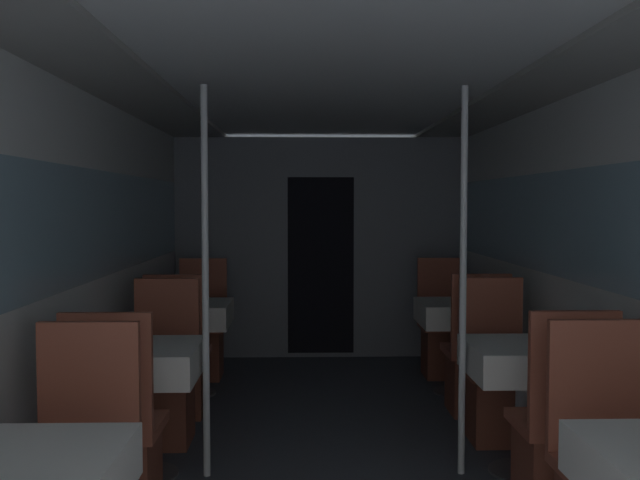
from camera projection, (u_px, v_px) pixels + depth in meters
name	position (u px, v px, depth m)	size (l,w,h in m)	color
wall_left	(81.00, 271.00, 4.04)	(0.05, 8.04, 2.14)	silver
wall_right	(581.00, 270.00, 4.11)	(0.05, 8.04, 2.14)	silver
ceiling_panel	(333.00, 83.00, 4.02)	(2.87, 8.04, 0.07)	silver
bulkhead_far	(321.00, 248.00, 6.94)	(2.82, 0.09, 2.14)	slate
dining_table_left_1	(142.00, 367.00, 3.88)	(0.61, 0.61, 0.72)	#4C4C51
chair_left_near_1	(117.00, 457.00, 3.34)	(0.41, 0.41, 1.02)	brown
chair_left_far_1	(163.00, 394.00, 4.45)	(0.41, 0.41, 1.02)	brown
support_pole_left_1	(205.00, 283.00, 3.87)	(0.04, 0.04, 2.14)	silver
dining_table_left_2	(191.00, 318.00, 5.56)	(0.61, 0.61, 0.72)	#4C4C51
chair_left_near_2	(179.00, 372.00, 5.02)	(0.41, 0.41, 1.02)	brown
chair_left_far_2	(201.00, 342.00, 6.13)	(0.41, 0.41, 1.02)	brown
dining_table_right_1	(524.00, 365.00, 3.93)	(0.61, 0.61, 0.72)	#4C4C51
chair_right_near_1	(560.00, 453.00, 3.39)	(0.41, 0.41, 1.02)	brown
chair_right_far_1	(496.00, 392.00, 4.50)	(0.41, 0.41, 1.02)	brown
support_pole_right_1	(463.00, 282.00, 3.90)	(0.04, 0.04, 2.14)	silver
dining_table_right_2	(458.00, 317.00, 5.61)	(0.61, 0.61, 0.72)	#4C4C51
chair_right_near_2	(475.00, 371.00, 5.07)	(0.41, 0.41, 1.02)	brown
chair_right_far_2	(444.00, 341.00, 6.18)	(0.41, 0.41, 1.02)	brown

